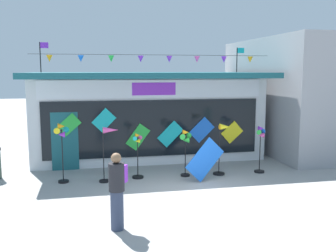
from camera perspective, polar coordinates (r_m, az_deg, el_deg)
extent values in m
plane|color=#9E9B99|center=(10.67, 4.18, -10.30)|extent=(80.00, 80.00, 0.00)
cube|color=silver|center=(15.98, -3.56, 1.65)|extent=(8.57, 4.77, 3.12)
cube|color=#195660|center=(15.42, -3.37, 7.60)|extent=(8.97, 5.68, 0.20)
cube|color=silver|center=(13.49, -2.12, 5.55)|extent=(7.88, 0.08, 0.63)
cube|color=purple|center=(13.46, -2.10, 5.54)|extent=(1.54, 0.04, 0.44)
cube|color=black|center=(13.64, -2.10, -0.34)|extent=(7.71, 0.06, 2.01)
cube|color=#195660|center=(13.53, -15.09, -2.21)|extent=(0.90, 0.07, 2.00)
cube|color=green|center=(13.38, -14.52, 0.17)|extent=(0.83, 0.03, 0.81)
cube|color=#19B7BC|center=(13.35, -9.52, 0.86)|extent=(0.85, 0.03, 0.85)
cube|color=green|center=(13.54, -4.50, -1.65)|extent=(0.88, 0.03, 0.97)
cube|color=#19B7BC|center=(13.72, 0.36, -1.20)|extent=(0.98, 0.03, 0.97)
cube|color=blue|center=(14.00, 5.05, -0.57)|extent=(0.97, 0.03, 0.96)
cube|color=yellow|center=(14.39, 9.51, -0.93)|extent=(0.86, 0.03, 0.85)
cylinder|color=black|center=(13.21, -1.94, 10.53)|extent=(8.23, 0.01, 0.01)
cone|color=orange|center=(13.06, -17.23, 9.58)|extent=(0.20, 0.20, 0.22)
cone|color=blue|center=(13.01, -12.85, 9.75)|extent=(0.20, 0.20, 0.22)
cone|color=green|center=(13.03, -8.45, 9.86)|extent=(0.20, 0.20, 0.22)
cone|color=purple|center=(13.13, -4.09, 9.92)|extent=(0.20, 0.20, 0.22)
cone|color=purple|center=(13.29, 0.19, 9.92)|extent=(0.20, 0.20, 0.22)
cone|color=#EA4CA3|center=(13.53, 4.34, 9.86)|extent=(0.20, 0.20, 0.22)
cone|color=purple|center=(13.84, 8.32, 9.77)|extent=(0.20, 0.20, 0.22)
cone|color=orange|center=(14.20, 12.11, 9.63)|extent=(0.20, 0.20, 0.22)
cylinder|color=black|center=(15.82, -18.47, 9.68)|extent=(0.04, 0.04, 1.16)
cube|color=purple|center=(15.83, -17.96, 11.37)|extent=(0.32, 0.02, 0.22)
cylinder|color=black|center=(16.93, 10.21, 9.65)|extent=(0.04, 0.04, 1.05)
cube|color=#19B7BC|center=(17.00, 10.76, 10.99)|extent=(0.32, 0.02, 0.22)
cylinder|color=black|center=(12.26, -15.28, -7.96)|extent=(0.32, 0.32, 0.06)
cylinder|color=black|center=(12.07, -15.42, -4.40)|extent=(0.03, 0.03, 1.62)
cylinder|color=black|center=(11.88, -15.58, -0.63)|extent=(0.06, 0.04, 0.06)
cone|color=#19B7BC|center=(11.87, -14.97, -0.61)|extent=(0.18, 0.20, 0.18)
cone|color=orange|center=(11.86, -15.60, -0.03)|extent=(0.20, 0.18, 0.18)
cone|color=yellow|center=(11.89, -16.19, -0.65)|extent=(0.18, 0.20, 0.18)
cone|color=purple|center=(11.90, -15.56, -1.23)|extent=(0.20, 0.18, 0.18)
cylinder|color=black|center=(12.03, -9.48, -8.08)|extent=(0.30, 0.30, 0.06)
cylinder|color=black|center=(11.84, -9.57, -4.48)|extent=(0.03, 0.03, 1.61)
cone|color=#EA4CA3|center=(11.70, -8.55, -0.60)|extent=(0.47, 0.22, 0.20)
cylinder|color=green|center=(11.69, -9.66, -0.63)|extent=(0.03, 0.16, 0.16)
cylinder|color=black|center=(12.34, -4.50, -7.58)|extent=(0.36, 0.36, 0.06)
cylinder|color=black|center=(12.19, -4.54, -4.78)|extent=(0.03, 0.03, 1.30)
cylinder|color=black|center=(12.02, -4.55, -1.81)|extent=(0.06, 0.04, 0.06)
cone|color=#EA4CA3|center=(12.03, -4.11, -1.80)|extent=(0.13, 0.14, 0.13)
cone|color=orange|center=(12.00, -4.55, -1.38)|extent=(0.14, 0.13, 0.13)
cone|color=#19B7BC|center=(12.01, -4.99, -1.83)|extent=(0.13, 0.14, 0.13)
cone|color=yellow|center=(12.03, -4.54, -2.25)|extent=(0.14, 0.13, 0.13)
cylinder|color=black|center=(12.53, 2.57, -7.31)|extent=(0.30, 0.30, 0.06)
cylinder|color=black|center=(12.38, 2.59, -4.51)|extent=(0.03, 0.03, 1.32)
cylinder|color=black|center=(12.21, 2.66, -1.54)|extent=(0.06, 0.04, 0.06)
cone|color=green|center=(12.24, 3.23, -1.52)|extent=(0.19, 0.20, 0.19)
cone|color=orange|center=(12.19, 2.66, -0.95)|extent=(0.20, 0.19, 0.19)
cone|color=green|center=(12.18, 2.08, -1.56)|extent=(0.19, 0.20, 0.19)
cone|color=green|center=(12.23, 2.65, -2.12)|extent=(0.20, 0.19, 0.19)
cylinder|color=black|center=(12.81, 7.57, -7.03)|extent=(0.38, 0.38, 0.06)
cylinder|color=black|center=(12.63, 7.63, -3.70)|extent=(0.03, 0.03, 1.58)
cone|color=yellow|center=(12.56, 8.50, -0.13)|extent=(0.41, 0.29, 0.21)
cylinder|color=orange|center=(12.49, 7.70, -0.16)|extent=(0.03, 0.16, 0.16)
cylinder|color=black|center=(13.32, 13.41, -6.60)|extent=(0.34, 0.34, 0.06)
cylinder|color=black|center=(13.17, 13.51, -3.80)|extent=(0.03, 0.03, 1.39)
cylinder|color=black|center=(13.01, 13.69, -0.85)|extent=(0.06, 0.04, 0.06)
cone|color=blue|center=(13.06, 14.14, -0.83)|extent=(0.17, 0.18, 0.17)
cone|color=purple|center=(12.99, 13.70, -0.35)|extent=(0.18, 0.17, 0.17)
cone|color=green|center=(12.96, 13.23, -0.87)|extent=(0.17, 0.18, 0.17)
cone|color=#EA4CA3|center=(13.02, 13.67, -1.35)|extent=(0.18, 0.17, 0.17)
cylinder|color=#333D56|center=(8.45, -7.58, -12.31)|extent=(0.28, 0.28, 0.86)
cylinder|color=#232328|center=(8.22, -7.68, -7.54)|extent=(0.34, 0.34, 0.60)
sphere|color=#8C6647|center=(8.12, -7.73, -4.76)|extent=(0.22, 0.22, 0.22)
cube|color=purple|center=(8.39, -7.05, -7.01)|extent=(0.31, 0.27, 0.38)
cube|color=blue|center=(11.91, 5.51, -4.99)|extent=(1.34, 0.35, 1.34)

